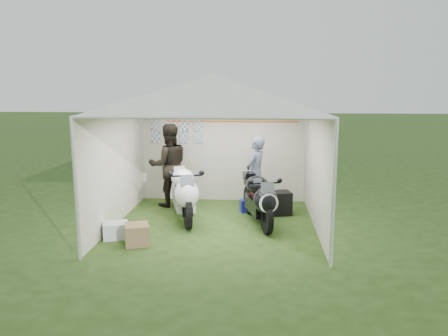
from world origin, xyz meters
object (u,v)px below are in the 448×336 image
(motorcycle_black, at_px, (259,198))
(crate_0, at_px, (116,230))
(person_dark_jacket, at_px, (169,165))
(crate_1, at_px, (137,234))
(paddock_stand, at_px, (249,206))
(motorcycle_white, at_px, (184,191))
(person_blue_jacket, at_px, (256,174))
(canopy_tent, at_px, (215,96))
(equipment_box, at_px, (279,203))

(motorcycle_black, distance_m, crate_0, 2.87)
(person_dark_jacket, distance_m, crate_1, 2.74)
(paddock_stand, distance_m, crate_1, 2.95)
(motorcycle_black, xyz_separation_m, crate_1, (-2.15, -1.34, -0.37))
(motorcycle_black, bearing_deg, motorcycle_white, 157.62)
(motorcycle_black, relative_size, person_blue_jacket, 1.19)
(person_dark_jacket, bearing_deg, motorcycle_white, 94.51)
(canopy_tent, relative_size, equipment_box, 11.13)
(paddock_stand, distance_m, person_blue_jacket, 0.74)
(person_dark_jacket, height_order, crate_0, person_dark_jacket)
(canopy_tent, height_order, motorcycle_black, canopy_tent)
(motorcycle_white, bearing_deg, equipment_box, -1.55)
(equipment_box, height_order, crate_1, equipment_box)
(paddock_stand, bearing_deg, crate_0, -141.10)
(motorcycle_white, relative_size, paddock_stand, 5.76)
(person_blue_jacket, bearing_deg, canopy_tent, -7.87)
(motorcycle_black, bearing_deg, crate_0, -172.65)
(equipment_box, relative_size, crate_0, 1.14)
(canopy_tent, relative_size, person_blue_jacket, 3.37)
(paddock_stand, relative_size, person_blue_jacket, 0.22)
(paddock_stand, relative_size, crate_0, 0.84)
(person_dark_jacket, xyz_separation_m, person_blue_jacket, (2.02, -0.21, -0.13))
(crate_0, bearing_deg, person_dark_jacket, 77.07)
(motorcycle_white, xyz_separation_m, person_dark_jacket, (-0.52, 1.07, 0.36))
(motorcycle_white, distance_m, motorcycle_black, 1.59)
(paddock_stand, xyz_separation_m, equipment_box, (0.66, -0.14, 0.11))
(person_blue_jacket, bearing_deg, motorcycle_black, 31.88)
(motorcycle_black, distance_m, person_dark_jacket, 2.50)
(motorcycle_white, bearing_deg, crate_0, -146.08)
(canopy_tent, relative_size, crate_1, 13.78)
(equipment_box, xyz_separation_m, crate_1, (-2.59, -2.09, -0.07))
(motorcycle_white, xyz_separation_m, paddock_stand, (1.35, 0.67, -0.47))
(canopy_tent, distance_m, person_blue_jacket, 2.23)
(motorcycle_black, relative_size, crate_0, 4.47)
(motorcycle_white, height_order, paddock_stand, motorcycle_white)
(crate_0, bearing_deg, motorcycle_white, 50.17)
(canopy_tent, bearing_deg, crate_1, -134.67)
(motorcycle_white, bearing_deg, crate_1, -126.48)
(person_blue_jacket, relative_size, equipment_box, 3.30)
(crate_1, bearing_deg, canopy_tent, 45.33)
(motorcycle_black, bearing_deg, paddock_stand, 90.00)
(paddock_stand, bearing_deg, equipment_box, -12.29)
(paddock_stand, xyz_separation_m, crate_0, (-2.41, -1.94, 0.01))
(person_dark_jacket, xyz_separation_m, equipment_box, (2.54, -0.54, -0.71))
(person_blue_jacket, relative_size, crate_1, 4.09)
(motorcycle_white, relative_size, person_dark_jacket, 1.12)
(motorcycle_white, xyz_separation_m, crate_0, (-1.06, -1.27, -0.46))
(canopy_tent, xyz_separation_m, crate_0, (-1.75, -0.99, -2.43))
(person_blue_jacket, bearing_deg, motorcycle_white, -32.81)
(canopy_tent, height_order, person_blue_jacket, canopy_tent)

